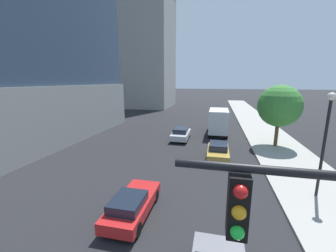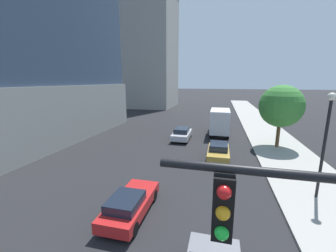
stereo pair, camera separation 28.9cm
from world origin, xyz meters
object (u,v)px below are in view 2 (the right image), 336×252
construction_building (147,38)px  street_lamp (326,132)px  street_tree (281,106)px  box_truck (220,121)px  car_gold (218,152)px  car_red (130,204)px  car_silver (182,134)px

construction_building → street_lamp: (25.58, -42.81, -13.99)m
street_tree → box_truck: size_ratio=0.97×
car_gold → street_lamp: bearing=-41.9°
street_tree → car_red: (-10.34, -14.46, -3.75)m
construction_building → street_tree: construction_building is taller
car_red → car_silver: size_ratio=1.02×
car_red → construction_building: bearing=108.1°
street_lamp → car_silver: street_lamp is taller
car_silver → box_truck: bearing=39.3°
street_tree → car_gold: (-5.98, -5.05, -3.67)m
box_truck → construction_building: bearing=125.0°
car_gold → box_truck: 9.41m
car_red → box_truck: (4.36, 18.75, 1.19)m
street_tree → car_gold: 8.65m
car_red → box_truck: bearing=76.9°
street_tree → car_gold: bearing=-139.8°
street_tree → car_red: size_ratio=1.46×
construction_building → car_gold: 45.90m
street_lamp → street_tree: (0.16, 10.28, 0.26)m
car_gold → car_silver: bearing=127.0°
construction_building → box_truck: construction_building is taller
car_gold → street_tree: bearing=40.2°
car_gold → construction_building: bearing=117.7°
street_lamp → box_truck: 15.85m
car_red → car_gold: (4.36, 9.41, 0.08)m
construction_building → car_silver: (15.41, -31.82, -17.42)m
street_lamp → car_red: size_ratio=1.40×
construction_building → car_red: 52.46m
car_gold → box_truck: (-0.00, 9.34, 1.11)m
car_red → car_gold: bearing=65.2°
car_red → box_truck: 19.29m
construction_building → car_gold: bearing=-62.3°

